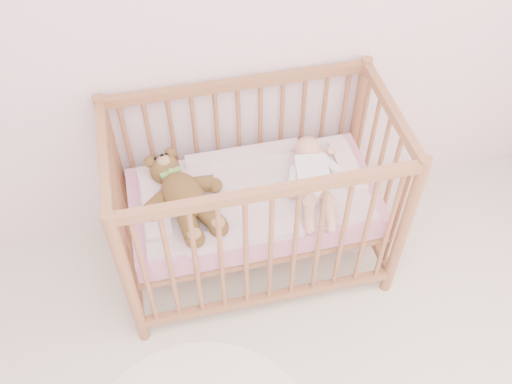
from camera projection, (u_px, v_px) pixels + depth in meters
name	position (u px, v px, depth m)	size (l,w,h in m)	color
wall_back	(213.00, 7.00, 2.45)	(4.00, 0.02, 2.70)	white
crib	(254.00, 200.00, 2.85)	(1.36, 0.76, 1.00)	#AB6D48
mattress	(254.00, 202.00, 2.86)	(1.22, 0.62, 0.13)	pink
blanket	(254.00, 192.00, 2.80)	(1.10, 0.58, 0.06)	#D1909E
baby	(312.00, 176.00, 2.77)	(0.29, 0.60, 0.15)	white
teddy_bear	(183.00, 196.00, 2.68)	(0.42, 0.60, 0.17)	brown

